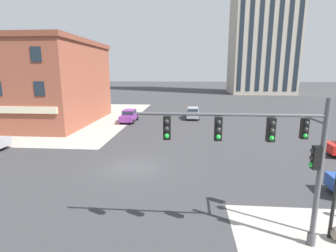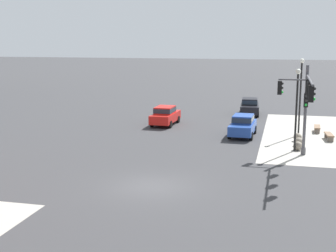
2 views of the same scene
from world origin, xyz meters
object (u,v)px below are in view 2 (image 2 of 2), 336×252
traffic_signal_main (304,100)px  street_lamp_mid_sidewalk (301,89)px  bollard_sphere_curb_a (298,146)px  car_main_southbound_near (165,115)px  bollard_sphere_curb_c (298,137)px  street_lamp_corner_near (297,100)px  car_cross_far (250,106)px  bollard_sphere_curb_b (299,142)px  car_main_mid (243,125)px  bench_near_signal (329,136)px  bench_mid_block (317,128)px

traffic_signal_main → street_lamp_mid_sidewalk: (8.18, -0.01, -0.14)m
bollard_sphere_curb_a → car_main_southbound_near: car_main_southbound_near is taller
bollard_sphere_curb_c → car_main_southbound_near: size_ratio=0.14×
bollard_sphere_curb_a → car_main_southbound_near: bearing=57.0°
street_lamp_corner_near → car_cross_far: (15.22, 4.22, -2.60)m
bollard_sphere_curb_c → street_lamp_corner_near: bearing=175.4°
bollard_sphere_curb_b → car_cross_far: car_cross_far is taller
bollard_sphere_curb_a → car_main_southbound_near: size_ratio=0.14×
traffic_signal_main → street_lamp_corner_near: 2.69m
traffic_signal_main → street_lamp_corner_near: bearing=7.9°
street_lamp_corner_near → car_main_mid: bearing=42.4°
street_lamp_corner_near → car_main_southbound_near: 13.73m
traffic_signal_main → bollard_sphere_curb_c: bearing=0.9°
bench_near_signal → car_main_mid: bearing=90.4°
car_main_mid → car_cross_far: 10.91m
traffic_signal_main → car_main_mid: 8.70m
bench_mid_block → street_lamp_corner_near: street_lamp_corner_near is taller
street_lamp_mid_sidewalk → car_main_mid: street_lamp_mid_sidewalk is taller
traffic_signal_main → bollard_sphere_curb_a: traffic_signal_main is taller
bench_near_signal → bench_mid_block: (3.10, 0.68, 0.00)m
bollard_sphere_curb_b → bollard_sphere_curb_c: size_ratio=1.00×
bollard_sphere_curb_b → car_main_mid: 5.06m
bollard_sphere_curb_a → bollard_sphere_curb_b: same height
car_main_mid → traffic_signal_main: bearing=-148.3°
street_lamp_corner_near → car_main_mid: size_ratio=1.26×
bollard_sphere_curb_c → street_lamp_mid_sidewalk: 4.11m
car_cross_far → bench_mid_block: bearing=-141.6°
bench_near_signal → bollard_sphere_curb_c: bearing=113.8°
traffic_signal_main → bollard_sphere_curb_a: (2.89, 0.14, -3.60)m
street_lamp_mid_sidewalk → car_cross_far: (9.67, 4.60, -2.85)m
traffic_signal_main → bench_near_signal: (7.00, -2.24, -3.59)m
bollard_sphere_curb_c → bench_mid_block: size_ratio=0.34×
bollard_sphere_curb_c → car_main_mid: (0.98, 4.20, 0.60)m
traffic_signal_main → street_lamp_mid_sidewalk: street_lamp_mid_sidewalk is taller
bollard_sphere_curb_a → bench_mid_block: size_ratio=0.34×
bench_near_signal → car_main_southbound_near: bearing=76.7°
traffic_signal_main → car_main_southbound_near: size_ratio=1.61×
bollard_sphere_curb_c → street_lamp_mid_sidewalk: street_lamp_mid_sidewalk is taller
street_lamp_corner_near → bollard_sphere_curb_b: bearing=-11.0°
bollard_sphere_curb_a → street_lamp_mid_sidewalk: 6.33m
traffic_signal_main → bollard_sphere_curb_b: traffic_signal_main is taller
traffic_signal_main → bench_mid_block: traffic_signal_main is taller
car_main_southbound_near → traffic_signal_main: bearing=-131.7°
bollard_sphere_curb_a → bollard_sphere_curb_b: size_ratio=1.00×
street_lamp_mid_sidewalk → car_main_southbound_near: (2.07, 11.51, -2.85)m
bench_mid_block → car_main_mid: 6.67m
bollard_sphere_curb_c → car_cross_far: 12.72m
bench_mid_block → street_lamp_corner_near: (-7.46, 1.92, 3.19)m
bollard_sphere_curb_a → car_main_mid: (4.06, 4.16, 0.60)m
bollard_sphere_curb_b → street_lamp_mid_sidewalk: bearing=-0.9°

